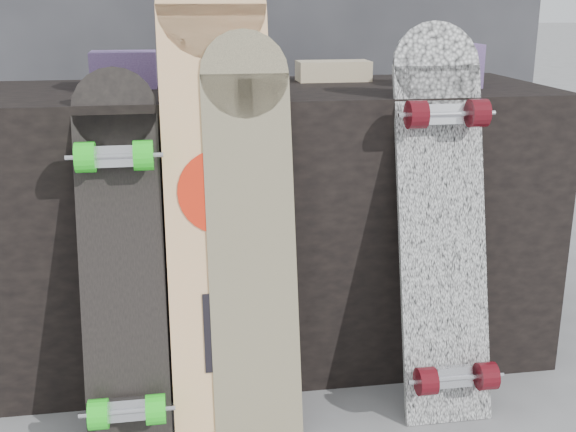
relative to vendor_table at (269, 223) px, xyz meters
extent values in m
cube|color=black|center=(0.00, 0.00, 0.00)|extent=(1.60, 0.60, 0.80)
cube|color=#4F3872|center=(-0.40, 0.07, 0.45)|extent=(0.18, 0.12, 0.10)
cube|color=#4F3872|center=(0.52, -0.05, 0.46)|extent=(0.14, 0.14, 0.12)
cube|color=#D1B78C|center=(0.22, 0.14, 0.43)|extent=(0.22, 0.10, 0.06)
cube|color=beige|center=(-0.17, -0.38, 0.11)|extent=(0.27, 0.28, 1.03)
cylinder|color=beige|center=(-0.17, -0.24, 0.63)|extent=(0.27, 0.08, 0.26)
cylinder|color=red|center=(-0.17, -0.36, 0.20)|extent=(0.20, 0.05, 0.20)
cube|color=black|center=(-0.17, -0.45, -0.13)|extent=(0.11, 0.05, 0.19)
cube|color=beige|center=(-0.10, -0.40, 0.03)|extent=(0.21, 0.24, 0.87)
cylinder|color=beige|center=(-0.10, -0.29, 0.47)|extent=(0.21, 0.07, 0.21)
cube|color=white|center=(0.39, -0.39, 0.04)|extent=(0.23, 0.25, 0.88)
cylinder|color=white|center=(0.39, -0.27, 0.48)|extent=(0.23, 0.07, 0.22)
cube|color=silver|center=(0.39, -0.51, -0.27)|extent=(0.09, 0.04, 0.06)
cylinder|color=#4D0B12|center=(0.31, -0.53, -0.26)|extent=(0.05, 0.07, 0.07)
cylinder|color=#4D0B12|center=(0.47, -0.53, -0.26)|extent=(0.05, 0.07, 0.07)
cube|color=silver|center=(0.39, -0.34, 0.37)|extent=(0.09, 0.04, 0.06)
cylinder|color=#4D0B12|center=(0.31, -0.36, 0.37)|extent=(0.05, 0.07, 0.07)
cylinder|color=#4D0B12|center=(0.47, -0.36, 0.37)|extent=(0.05, 0.07, 0.07)
cube|color=black|center=(-0.41, -0.40, 0.00)|extent=(0.20, 0.23, 0.79)
cylinder|color=black|center=(-0.41, -0.29, 0.39)|extent=(0.20, 0.07, 0.20)
cube|color=silver|center=(-0.41, -0.51, -0.28)|extent=(0.09, 0.04, 0.06)
cylinder|color=#24EB21|center=(-0.47, -0.53, -0.27)|extent=(0.05, 0.07, 0.07)
cylinder|color=#24EB21|center=(-0.34, -0.53, -0.27)|extent=(0.05, 0.07, 0.07)
cube|color=silver|center=(-0.41, -0.36, 0.29)|extent=(0.09, 0.04, 0.06)
cylinder|color=#24EB21|center=(-0.47, -0.38, 0.30)|extent=(0.05, 0.07, 0.07)
cylinder|color=#24EB21|center=(-0.34, -0.38, 0.30)|extent=(0.05, 0.07, 0.07)
camera|label=1|loc=(-0.28, -2.04, 0.64)|focal=45.00mm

